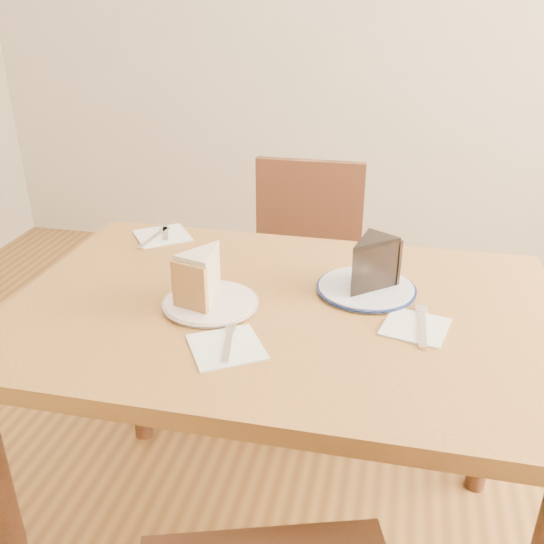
{
  "coord_description": "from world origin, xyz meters",
  "views": [
    {
      "loc": [
        0.23,
        -1.15,
        1.39
      ],
      "look_at": [
        -0.03,
        0.06,
        0.8
      ],
      "focal_mm": 40.0,
      "sensor_mm": 36.0,
      "label": 1
    }
  ],
  "objects_px": {
    "chair_far": "(301,283)",
    "plate_cream": "(211,303)",
    "carrot_cake": "(206,276)",
    "plate_navy": "(366,288)",
    "table": "(281,343)",
    "chocolate_cake": "(367,267)"
  },
  "relations": [
    {
      "from": "plate_navy",
      "to": "carrot_cake",
      "type": "bearing_deg",
      "value": -159.43
    },
    {
      "from": "chair_far",
      "to": "chocolate_cake",
      "type": "xyz_separation_m",
      "value": [
        0.24,
        -0.54,
        0.33
      ]
    },
    {
      "from": "table",
      "to": "carrot_cake",
      "type": "relative_size",
      "value": 10.38
    },
    {
      "from": "chair_far",
      "to": "table",
      "type": "bearing_deg",
      "value": 94.93
    },
    {
      "from": "chair_far",
      "to": "chocolate_cake",
      "type": "relative_size",
      "value": 7.16
    },
    {
      "from": "plate_navy",
      "to": "plate_cream",
      "type": "bearing_deg",
      "value": -156.38
    },
    {
      "from": "chair_far",
      "to": "plate_cream",
      "type": "relative_size",
      "value": 4.29
    },
    {
      "from": "plate_cream",
      "to": "plate_navy",
      "type": "relative_size",
      "value": 0.93
    },
    {
      "from": "table",
      "to": "plate_navy",
      "type": "height_order",
      "value": "plate_navy"
    },
    {
      "from": "chair_far",
      "to": "chocolate_cake",
      "type": "distance_m",
      "value": 0.68
    },
    {
      "from": "carrot_cake",
      "to": "chocolate_cake",
      "type": "xyz_separation_m",
      "value": [
        0.34,
        0.12,
        0.0
      ]
    },
    {
      "from": "table",
      "to": "plate_navy",
      "type": "distance_m",
      "value": 0.23
    },
    {
      "from": "plate_navy",
      "to": "chocolate_cake",
      "type": "xyz_separation_m",
      "value": [
        -0.0,
        -0.01,
        0.06
      ]
    },
    {
      "from": "carrot_cake",
      "to": "chair_far",
      "type": "bearing_deg",
      "value": 96.32
    },
    {
      "from": "chair_far",
      "to": "plate_navy",
      "type": "xyz_separation_m",
      "value": [
        0.24,
        -0.53,
        0.27
      ]
    },
    {
      "from": "plate_navy",
      "to": "chocolate_cake",
      "type": "distance_m",
      "value": 0.06
    },
    {
      "from": "table",
      "to": "carrot_cake",
      "type": "xyz_separation_m",
      "value": [
        -0.16,
        -0.02,
        0.16
      ]
    },
    {
      "from": "chair_far",
      "to": "plate_navy",
      "type": "height_order",
      "value": "chair_far"
    },
    {
      "from": "chair_far",
      "to": "plate_cream",
      "type": "distance_m",
      "value": 0.73
    },
    {
      "from": "table",
      "to": "chair_far",
      "type": "height_order",
      "value": "chair_far"
    },
    {
      "from": "table",
      "to": "plate_navy",
      "type": "xyz_separation_m",
      "value": [
        0.18,
        0.11,
        0.1
      ]
    },
    {
      "from": "plate_cream",
      "to": "chair_far",
      "type": "bearing_deg",
      "value": 82.34
    }
  ]
}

